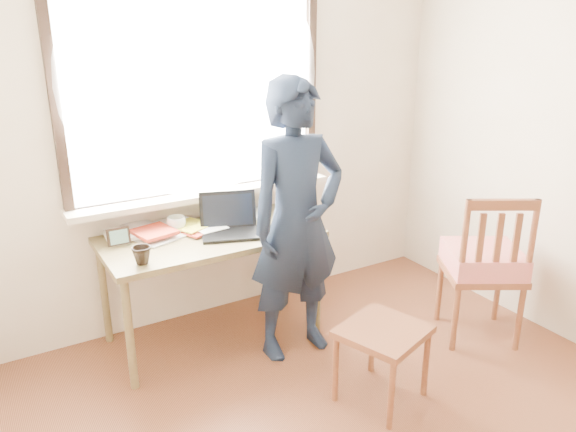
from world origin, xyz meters
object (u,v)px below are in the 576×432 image
desk (211,245)px  mug_white (176,224)px  work_chair (383,339)px  side_chair (484,262)px  mug_dark (142,255)px  laptop (229,224)px  person (297,222)px

desk → mug_white: (-0.16, 0.17, 0.13)m
work_chair → desk: bearing=116.2°
work_chair → side_chair: bearing=10.7°
mug_dark → laptop: bearing=17.2°
laptop → side_chair: (1.42, -0.89, -0.26)m
mug_dark → work_chair: bearing=-39.7°
mug_dark → side_chair: side_chair is taller
mug_white → work_chair: bearing=-61.0°
side_chair → laptop: bearing=148.0°
mug_dark → side_chair: size_ratio=0.11×
desk → person: 0.62m
mug_white → side_chair: size_ratio=0.12×
desk → person: (0.41, -0.41, 0.22)m
mug_dark → side_chair: bearing=-18.5°
desk → work_chair: bearing=-63.8°
mug_dark → person: (0.92, -0.18, 0.09)m
desk → work_chair: 1.27m
laptop → person: person is taller
laptop → mug_white: size_ratio=3.56×
desk → laptop: (0.12, -0.03, 0.14)m
mug_dark → work_chair: size_ratio=0.20×
mug_dark → person: bearing=-11.2°
desk → laptop: size_ratio=3.12×
laptop → person: size_ratio=0.25×
laptop → side_chair: size_ratio=0.43×
laptop → person: 0.48m
work_chair → laptop: bearing=111.3°
person → work_chair: bearing=-79.2°
desk → side_chair: side_chair is taller
laptop → work_chair: laptop is taller
mug_white → person: bearing=-45.5°
mug_white → mug_dark: bearing=-131.3°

